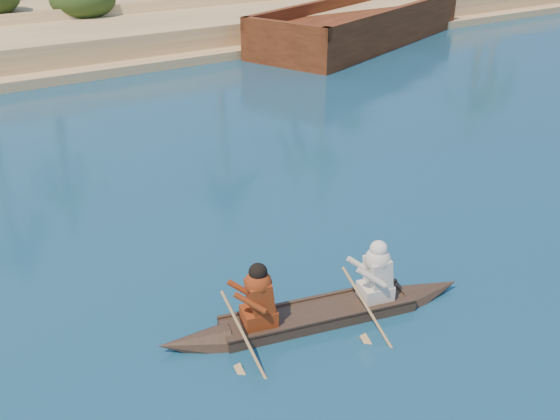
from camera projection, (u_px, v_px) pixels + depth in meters
canoe at (319, 305)px, 10.13m from camera, size 5.31×1.91×1.46m
barge_right at (361, 26)px, 29.91m from camera, size 13.60×8.60×2.15m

